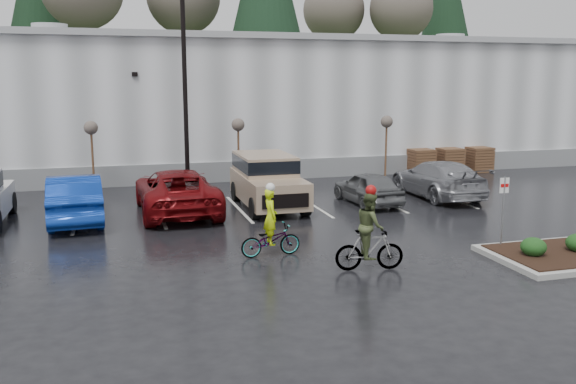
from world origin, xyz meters
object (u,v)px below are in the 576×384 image
object	(u,v)px
car_blue	(75,198)
sapling_east	(387,125)
car_red	(177,191)
sapling_west	(91,132)
lamppost	(184,62)
suv_tan	(268,182)
pallet_stack_b	(449,160)
fire_lane_sign	(503,204)
pallet_stack_a	(421,162)
car_grey	(368,187)
cyclist_hivis	(271,233)
pallet_stack_c	(479,159)
cyclist_olive	(370,239)
car_far_silver	(437,179)
sapling_mid	(238,128)

from	to	relation	value
car_blue	sapling_east	bearing A→B (deg)	-163.01
car_blue	car_red	xyz separation A→B (m)	(3.60, 0.42, -0.01)
sapling_west	car_red	distance (m)	6.21
lamppost	suv_tan	size ratio (longest dim) A/B	1.81
pallet_stack_b	fire_lane_sign	distance (m)	15.23
pallet_stack_a	car_red	distance (m)	14.68
pallet_stack_a	car_red	size ratio (longest dim) A/B	0.22
sapling_west	car_grey	size ratio (longest dim) A/B	0.82
lamppost	fire_lane_sign	distance (m)	14.78
sapling_east	pallet_stack_a	distance (m)	3.39
car_blue	suv_tan	distance (m)	7.17
fire_lane_sign	cyclist_hivis	size ratio (longest dim) A/B	1.04
cyclist_hivis	pallet_stack_c	bearing A→B (deg)	-53.87
pallet_stack_c	cyclist_olive	xyz separation A→B (m)	(-12.69, -14.49, 0.16)
car_blue	suv_tan	world-z (taller)	suv_tan
sapling_east	car_red	xyz separation A→B (m)	(-10.88, -5.03, -1.89)
sapling_east	pallet_stack_b	bearing A→B (deg)	13.39
sapling_west	pallet_stack_a	size ratio (longest dim) A/B	2.37
pallet_stack_a	cyclist_hivis	distance (m)	16.91
sapling_east	suv_tan	world-z (taller)	sapling_east
fire_lane_sign	car_red	size ratio (longest dim) A/B	0.37
pallet_stack_a	pallet_stack_b	xyz separation A→B (m)	(1.70, 0.00, 0.00)
pallet_stack_c	sapling_east	bearing A→B (deg)	-170.54
sapling_east	car_far_silver	xyz separation A→B (m)	(0.17, -4.86, -1.94)
pallet_stack_b	lamppost	bearing A→B (deg)	-171.98
pallet_stack_b	pallet_stack_c	xyz separation A→B (m)	(1.80, 0.00, 0.00)
sapling_mid	cyclist_hivis	distance (m)	11.76
car_far_silver	sapling_east	bearing A→B (deg)	-88.30
pallet_stack_b	cyclist_olive	world-z (taller)	cyclist_olive
car_grey	car_red	bearing A→B (deg)	-6.86
car_grey	suv_tan	bearing A→B (deg)	-9.12
fire_lane_sign	car_red	world-z (taller)	fire_lane_sign
sapling_west	sapling_mid	size ratio (longest dim) A/B	1.00
pallet_stack_b	fire_lane_sign	xyz separation A→B (m)	(-6.40, -13.80, 0.73)
pallet_stack_a	suv_tan	xyz separation A→B (m)	(-9.83, -6.04, 0.35)
sapling_mid	car_blue	world-z (taller)	sapling_mid
sapling_east	cyclist_olive	xyz separation A→B (m)	(-6.69, -13.49, -1.89)
sapling_east	car_grey	world-z (taller)	sapling_east
lamppost	pallet_stack_c	world-z (taller)	lamppost
cyclist_olive	car_far_silver	bearing A→B (deg)	-29.45
lamppost	pallet_stack_b	size ratio (longest dim) A/B	6.83
fire_lane_sign	pallet_stack_a	bearing A→B (deg)	71.19
pallet_stack_b	car_far_silver	distance (m)	7.11
sapling_east	cyclist_olive	distance (m)	15.17
pallet_stack_c	car_grey	xyz separation A→B (m)	(-9.27, -6.38, -0.01)
car_blue	cyclist_olive	size ratio (longest dim) A/B	2.23
sapling_west	sapling_mid	xyz separation A→B (m)	(6.50, 0.00, 0.00)
car_blue	cyclist_hivis	distance (m)	8.25
pallet_stack_a	pallet_stack_b	world-z (taller)	same
lamppost	fire_lane_sign	bearing A→B (deg)	-56.54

